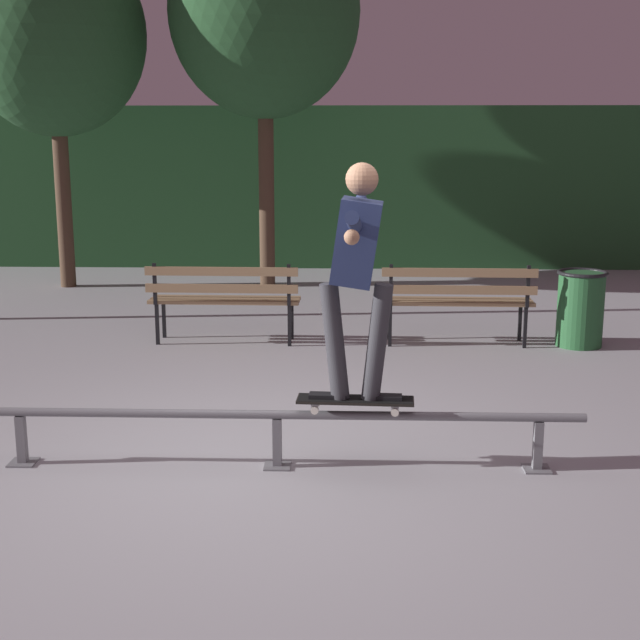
# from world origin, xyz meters

# --- Properties ---
(ground_plane) EXTENTS (90.00, 90.00, 0.00)m
(ground_plane) POSITION_xyz_m (0.00, 0.00, 0.00)
(ground_plane) COLOR #99999E
(hedge_backdrop) EXTENTS (24.00, 1.20, 2.61)m
(hedge_backdrop) POSITION_xyz_m (0.00, 9.32, 1.31)
(hedge_backdrop) COLOR #234C28
(hedge_backdrop) RESTS_ON ground
(grind_rail) EXTENTS (4.12, 0.18, 0.40)m
(grind_rail) POSITION_xyz_m (-0.00, -0.05, 0.31)
(grind_rail) COLOR slate
(grind_rail) RESTS_ON ground
(skateboard) EXTENTS (0.79, 0.24, 0.09)m
(skateboard) POSITION_xyz_m (0.53, -0.05, 0.47)
(skateboard) COLOR black
(skateboard) RESTS_ON grind_rail
(skateboarder) EXTENTS (0.62, 1.41, 1.56)m
(skateboarder) POSITION_xyz_m (0.53, -0.05, 1.41)
(skateboarder) COLOR black
(skateboarder) RESTS_ON skateboard
(park_bench_leftmost) EXTENTS (1.61, 0.44, 0.88)m
(park_bench_leftmost) POSITION_xyz_m (-0.85, 3.46, 0.54)
(park_bench_leftmost) COLOR black
(park_bench_leftmost) RESTS_ON ground
(park_bench_left_center) EXTENTS (1.61, 0.44, 0.88)m
(park_bench_left_center) POSITION_xyz_m (1.62, 3.46, 0.54)
(park_bench_left_center) COLOR black
(park_bench_left_center) RESTS_ON ground
(tree_behind_benches) EXTENTS (2.64, 2.64, 5.28)m
(tree_behind_benches) POSITION_xyz_m (-0.72, 7.04, 3.82)
(tree_behind_benches) COLOR #4C3828
(tree_behind_benches) RESTS_ON ground
(tree_far_left) EXTENTS (2.53, 2.53, 4.92)m
(tree_far_left) POSITION_xyz_m (-3.62, 6.90, 3.51)
(tree_far_left) COLOR #4C3828
(tree_far_left) RESTS_ON ground
(trash_can) EXTENTS (0.52, 0.52, 0.80)m
(trash_can) POSITION_xyz_m (2.91, 3.49, 0.41)
(trash_can) COLOR #23562D
(trash_can) RESTS_ON ground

